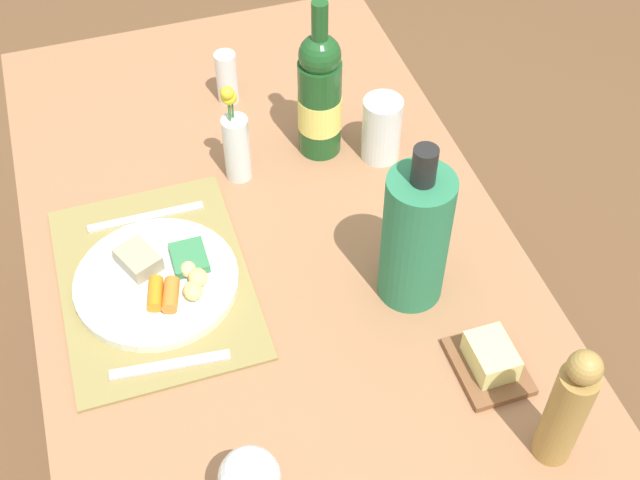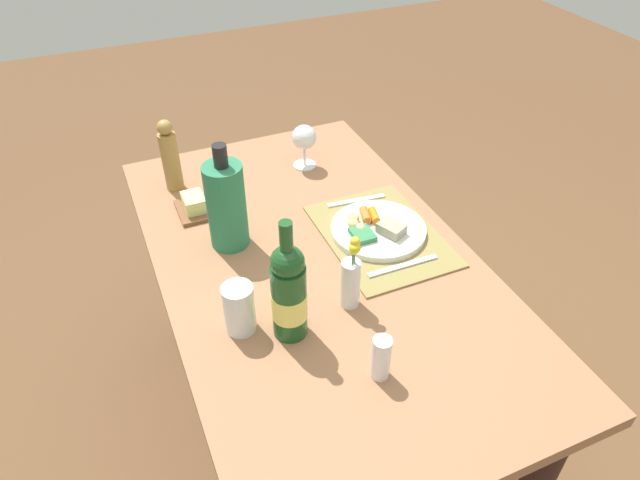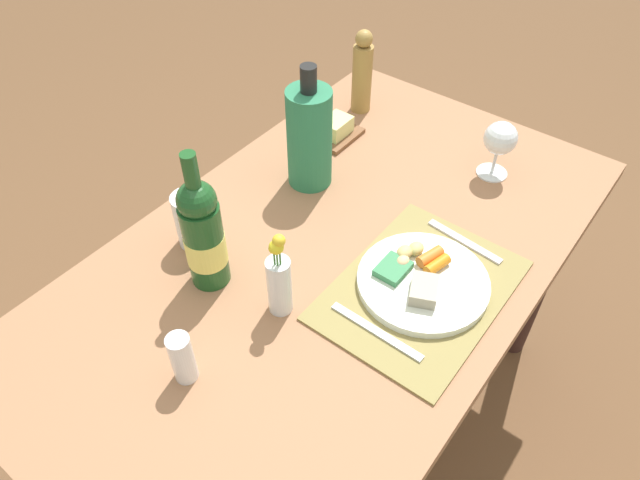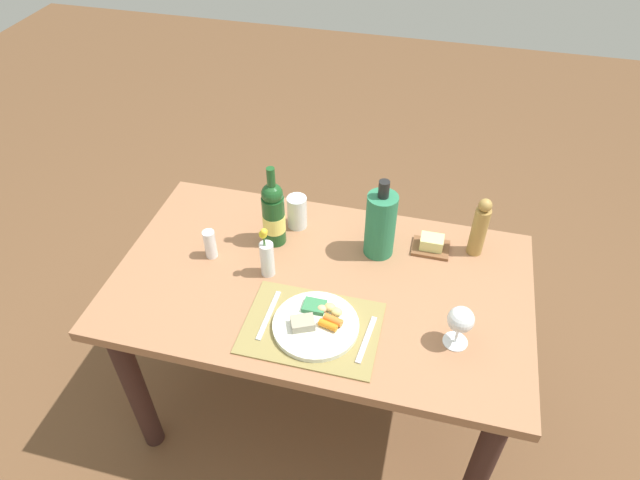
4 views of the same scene
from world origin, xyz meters
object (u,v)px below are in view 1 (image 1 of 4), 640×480
dinner_plate (159,280)px  pepper_mill (567,409)px  dining_table (274,289)px  water_tumbler (381,132)px  knife (170,365)px  cooler_bottle (416,237)px  wine_bottle (320,96)px  butter_dish (490,360)px  salt_shaker (227,77)px  fork (146,217)px  flower_vase (236,142)px  wine_glass (250,479)px

dinner_plate → pepper_mill: size_ratio=1.15×
dinner_plate → dining_table: bearing=100.4°
dining_table → water_tumbler: water_tumbler is taller
knife → cooler_bottle: 0.42m
wine_bottle → pepper_mill: size_ratio=1.36×
water_tumbler → butter_dish: water_tumbler is taller
knife → butter_dish: butter_dish is taller
salt_shaker → fork: bearing=-37.7°
fork → flower_vase: flower_vase is taller
water_tumbler → fork: bearing=-85.7°
fork → pepper_mill: pepper_mill is taller
wine_bottle → flower_vase: (0.03, -0.16, -0.04)m
cooler_bottle → dining_table: bearing=-131.0°
butter_dish → pepper_mill: size_ratio=0.56×
fork → wine_glass: (0.57, 0.04, 0.09)m
water_tumbler → wine_bottle: (-0.05, -0.10, 0.07)m
pepper_mill → water_tumbler: bearing=-178.8°
wine_bottle → pepper_mill: (0.70, 0.12, -0.01)m
water_tumbler → butter_dish: bearing=-1.4°
fork → knife: (0.31, -0.02, 0.00)m
dining_table → knife: knife is taller
fork → water_tumbler: (-0.03, 0.45, 0.05)m
dinner_plate → fork: dinner_plate is taller
cooler_bottle → flower_vase: bearing=-150.0°
wine_glass → pepper_mill: (0.04, 0.42, 0.01)m
dining_table → butter_dish: 0.45m
dinner_plate → wine_glass: wine_glass is taller
salt_shaker → knife: bearing=-21.6°
water_tumbler → wine_glass: bearing=-33.7°
wine_bottle → dining_table: bearing=-36.6°
water_tumbler → wine_bottle: 0.13m
dining_table → dinner_plate: (0.04, -0.20, 0.14)m
butter_dish → knife: bearing=-107.9°
fork → butter_dish: size_ratio=1.55×
butter_dish → pepper_mill: (0.15, 0.03, 0.09)m
knife → butter_dish: (0.15, 0.46, 0.01)m
fork → water_tumbler: water_tumbler is taller
fork → knife: size_ratio=1.11×
wine_glass → water_tumbler: bearing=146.3°
wine_glass → flower_vase: bearing=167.6°
fork → butter_dish: 0.64m
pepper_mill → butter_dish: bearing=-170.3°
wine_glass → flower_vase: (-0.64, 0.14, -0.02)m
fork → pepper_mill: size_ratio=0.87×
cooler_bottle → pepper_mill: 0.34m
dining_table → knife: size_ratio=7.67×
fork → flower_vase: 0.21m
salt_shaker → flower_vase: 0.22m
dinner_plate → wine_glass: 0.43m
dining_table → wine_bottle: bearing=143.4°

